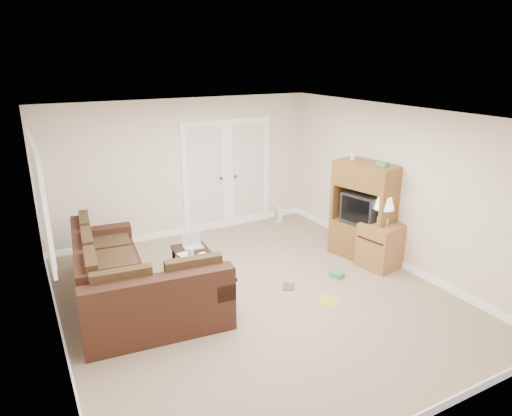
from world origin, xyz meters
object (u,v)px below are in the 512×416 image
coffee_table (196,266)px  sectional_sofa (128,284)px  tv_armoire (364,211)px  side_cabinet (381,242)px

coffee_table → sectional_sofa: bearing=-161.2°
coffee_table → tv_armoire: 2.84m
side_cabinet → sectional_sofa: bearing=159.8°
coffee_table → side_cabinet: size_ratio=0.88×
tv_armoire → side_cabinet: bearing=-103.3°
coffee_table → side_cabinet: (2.73, -0.95, 0.19)m
sectional_sofa → coffee_table: sectional_sofa is taller
coffee_table → tv_armoire: tv_armoire is taller
sectional_sofa → coffee_table: size_ratio=2.78×
tv_armoire → coffee_table: bearing=155.8°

